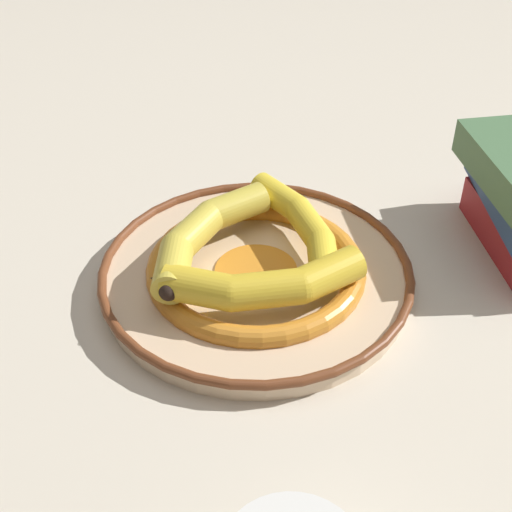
{
  "coord_description": "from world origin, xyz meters",
  "views": [
    {
      "loc": [
        0.18,
        0.56,
        0.49
      ],
      "look_at": [
        0.04,
        0.01,
        0.04
      ],
      "focal_mm": 50.0,
      "sensor_mm": 36.0,
      "label": 1
    }
  ],
  "objects_px": {
    "banana_c": "(261,284)",
    "decorative_bowl": "(256,273)",
    "banana_a": "(304,228)",
    "banana_b": "(204,232)"
  },
  "relations": [
    {
      "from": "banana_b",
      "to": "banana_c",
      "type": "bearing_deg",
      "value": 64.12
    },
    {
      "from": "banana_a",
      "to": "banana_c",
      "type": "relative_size",
      "value": 0.96
    },
    {
      "from": "banana_a",
      "to": "banana_b",
      "type": "height_order",
      "value": "banana_b"
    },
    {
      "from": "decorative_bowl",
      "to": "banana_a",
      "type": "relative_size",
      "value": 1.58
    },
    {
      "from": "banana_a",
      "to": "banana_c",
      "type": "distance_m",
      "value": 0.1
    },
    {
      "from": "banana_a",
      "to": "banana_b",
      "type": "xyz_separation_m",
      "value": [
        0.1,
        -0.02,
        0.0
      ]
    },
    {
      "from": "banana_a",
      "to": "banana_c",
      "type": "xyz_separation_m",
      "value": [
        0.07,
        0.08,
        0.0
      ]
    },
    {
      "from": "decorative_bowl",
      "to": "banana_b",
      "type": "relative_size",
      "value": 2.04
    },
    {
      "from": "banana_a",
      "to": "banana_c",
      "type": "bearing_deg",
      "value": 134.11
    },
    {
      "from": "banana_c",
      "to": "decorative_bowl",
      "type": "bearing_deg",
      "value": 85.63
    }
  ]
}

